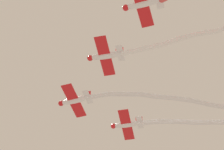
{
  "coord_description": "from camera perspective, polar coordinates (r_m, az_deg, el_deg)",
  "views": [
    {
      "loc": [
        6.46,
        49.76,
        5.55
      ],
      "look_at": [
        -0.07,
        5.97,
        56.84
      ],
      "focal_mm": 73.1,
      "sensor_mm": 36.0,
      "label": 1
    }
  ],
  "objects": [
    {
      "name": "airplane_left_wing",
      "position": [
        65.45,
        -0.85,
        2.43
      ],
      "size": [
        5.63,
        7.33,
        1.82
      ],
      "rotation": [
        0.0,
        0.0,
        5.94
      ],
      "color": "white"
    },
    {
      "name": "airplane_right_wing",
      "position": [
        75.71,
        1.85,
        -6.19
      ],
      "size": [
        5.63,
        7.34,
        1.82
      ],
      "rotation": [
        0.0,
        0.0,
        5.96
      ],
      "color": "white"
    },
    {
      "name": "smoke_trail_lead",
      "position": [
        69.63,
        5.75,
        -2.91
      ],
      "size": [
        21.34,
        4.06,
        3.33
      ],
      "color": "white"
    },
    {
      "name": "smoke_trail_right_wing",
      "position": [
        76.75,
        12.74,
        -5.96
      ],
      "size": [
        24.26,
        3.84,
        1.69
      ],
      "color": "white"
    },
    {
      "name": "airplane_slot",
      "position": [
        60.21,
        3.82,
        8.89
      ],
      "size": [
        5.61,
        7.24,
        1.82
      ],
      "rotation": [
        0.0,
        0.0,
        5.86
      ],
      "color": "white"
    },
    {
      "name": "airplane_lead",
      "position": [
        71.55,
        -4.73,
        -3.17
      ],
      "size": [
        5.6,
        7.21,
        1.82
      ],
      "rotation": [
        0.0,
        0.0,
        5.84
      ],
      "color": "white"
    },
    {
      "name": "smoke_trail_left_wing",
      "position": [
        65.65,
        11.64,
        5.28
      ],
      "size": [
        22.53,
        10.71,
        2.31
      ],
      "color": "white"
    }
  ]
}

